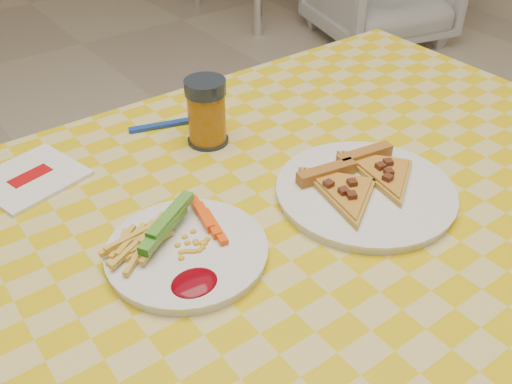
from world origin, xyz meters
The scene contains 8 objects.
table centered at (0.00, 0.00, 0.68)m, with size 1.28×0.88×0.76m.
plate_left centered at (-0.15, 0.02, 0.76)m, with size 0.20×0.20×0.01m, color silver.
plate_right centered at (0.12, -0.03, 0.76)m, with size 0.26×0.26×0.01m, color silver.
fries_veggies centered at (-0.16, 0.03, 0.78)m, with size 0.18×0.16×0.04m.
pizza_slices centered at (0.13, -0.01, 0.78)m, with size 0.22×0.20×0.02m.
drink_glass centered at (0.02, 0.24, 0.81)m, with size 0.07×0.07×0.11m.
napkin centered at (-0.26, 0.31, 0.76)m, with size 0.17×0.16×0.01m.
fork centered at (0.01, 0.32, 0.76)m, with size 0.16×0.06×0.01m.
Camera 1 is at (-0.40, -0.47, 1.26)m, focal length 40.00 mm.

